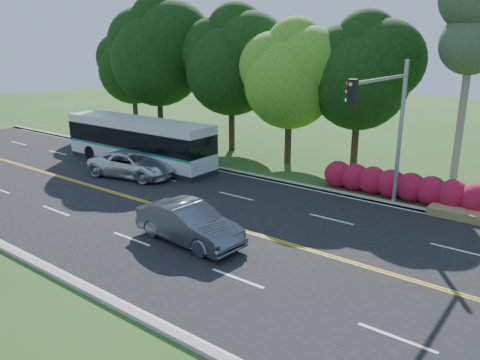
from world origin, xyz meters
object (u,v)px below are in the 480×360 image
Objects in this scene: traffic_signal at (388,115)px; sedan at (189,223)px; transit_bus at (138,142)px; suv at (133,164)px.

traffic_signal is 9.88m from sedan.
transit_bus is at bearing 61.34° from sedan.
sedan is 10.53m from suv.
sedan is (11.28, -7.17, -0.69)m from transit_bus.
traffic_signal is 14.95m from suv.
transit_bus is 2.11× the size of suv.
transit_bus is 3.06m from suv.
traffic_signal is 1.29× the size of suv.
suv is (2.01, -2.19, -0.73)m from transit_bus.
sedan reaches higher than suv.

